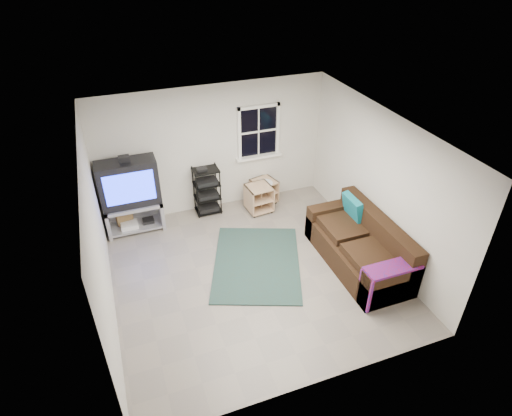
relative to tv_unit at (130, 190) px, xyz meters
name	(u,v)px	position (x,y,z in m)	size (l,w,h in m)	color
room	(259,135)	(2.66, 0.26, 0.61)	(4.60, 4.62, 4.60)	gray
tv_unit	(130,190)	(0.00, 0.00, 0.00)	(1.08, 0.54, 1.58)	#A1A1A9
av_rack	(207,193)	(1.48, 0.08, -0.42)	(0.51, 0.37, 1.03)	black
side_table_left	(258,197)	(2.49, -0.20, -0.56)	(0.53, 0.53, 0.58)	tan
side_table_right	(263,189)	(2.69, 0.06, -0.57)	(0.57, 0.57, 0.54)	tan
sofa	(360,247)	(3.54, -2.42, -0.52)	(0.97, 2.18, 1.00)	black
shag_rug	(257,263)	(1.86, -1.81, -0.86)	(1.49, 2.04, 0.02)	#322116
paper_bag	(124,217)	(-0.20, 0.14, -0.65)	(0.31, 0.20, 0.44)	#9C7745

